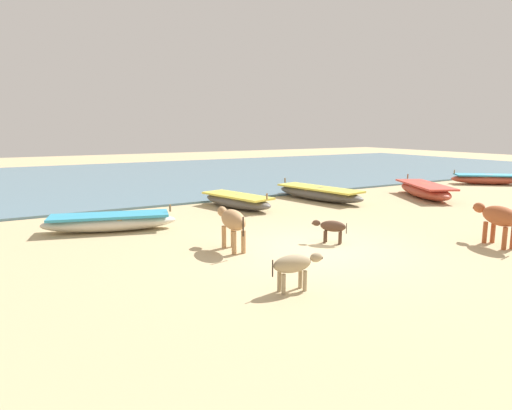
{
  "coord_description": "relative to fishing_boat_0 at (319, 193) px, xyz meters",
  "views": [
    {
      "loc": [
        -6.35,
        -8.12,
        2.83
      ],
      "look_at": [
        0.08,
        2.93,
        0.6
      ],
      "focal_mm": 31.44,
      "sensor_mm": 36.0,
      "label": 1
    }
  ],
  "objects": [
    {
      "name": "calf_far_dun",
      "position": [
        -6.53,
        -7.62,
        0.19
      ],
      "size": [
        1.01,
        0.36,
        0.66
      ],
      "rotation": [
        0.0,
        0.0,
        6.19
      ],
      "color": "tan",
      "rests_on": "ground"
    },
    {
      "name": "fishing_boat_0",
      "position": [
        0.0,
        0.0,
        0.0
      ],
      "size": [
        1.79,
        4.28,
        0.71
      ],
      "rotation": [
        0.0,
        0.0,
        1.75
      ],
      "color": "#5B5651",
      "rests_on": "ground"
    },
    {
      "name": "calf_near_dark",
      "position": [
        -3.85,
        -5.4,
        0.13
      ],
      "size": [
        0.66,
        0.78,
        0.57
      ],
      "rotation": [
        0.0,
        0.0,
        2.22
      ],
      "color": "#4C3323",
      "rests_on": "ground"
    },
    {
      "name": "fishing_boat_5",
      "position": [
        10.43,
        -0.32,
        -0.01
      ],
      "size": [
        3.4,
        3.02,
        0.7
      ],
      "rotation": [
        0.0,
        0.0,
        2.46
      ],
      "color": "#B74733",
      "rests_on": "ground"
    },
    {
      "name": "fishing_boat_3",
      "position": [
        -8.27,
        -1.29,
        -0.02
      ],
      "size": [
        3.7,
        1.88,
        0.67
      ],
      "rotation": [
        0.0,
        0.0,
        6.01
      ],
      "color": "beige",
      "rests_on": "ground"
    },
    {
      "name": "sea_water",
      "position": [
        -4.51,
        11.63,
        -0.24
      ],
      "size": [
        60.0,
        20.0,
        0.08
      ],
      "primitive_type": "cube",
      "color": "slate",
      "rests_on": "ground"
    },
    {
      "name": "fishing_boat_6",
      "position": [
        -3.58,
        0.09,
        -0.02
      ],
      "size": [
        1.72,
        3.36,
        0.68
      ],
      "rotation": [
        0.0,
        0.0,
        4.95
      ],
      "color": "#5B5651",
      "rests_on": "ground"
    },
    {
      "name": "ground",
      "position": [
        -4.51,
        -5.62,
        -0.28
      ],
      "size": [
        80.0,
        80.0,
        0.0
      ],
      "primitive_type": "plane",
      "color": "tan"
    },
    {
      "name": "cow_adult_tan",
      "position": [
        -6.24,
        -4.72,
        0.41
      ],
      "size": [
        0.51,
        1.48,
        0.96
      ],
      "rotation": [
        0.0,
        0.0,
        1.49
      ],
      "color": "tan",
      "rests_on": "ground"
    },
    {
      "name": "fishing_boat_1",
      "position": [
        4.11,
        -1.63,
        0.03
      ],
      "size": [
        2.83,
        4.03,
        0.78
      ],
      "rotation": [
        0.0,
        0.0,
        1.1
      ],
      "color": "#B74733",
      "rests_on": "ground"
    },
    {
      "name": "cow_second_adult_rust",
      "position": [
        -0.54,
        -7.58,
        0.42
      ],
      "size": [
        0.71,
        1.47,
        0.97
      ],
      "rotation": [
        0.0,
        0.0,
        1.29
      ],
      "color": "#9E4C28",
      "rests_on": "ground"
    }
  ]
}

